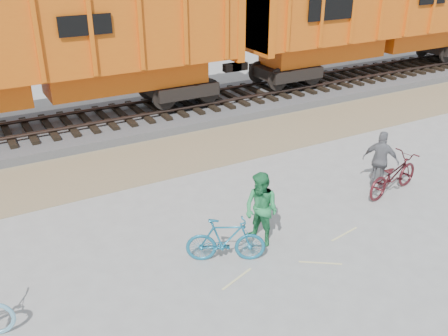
{
  "coord_description": "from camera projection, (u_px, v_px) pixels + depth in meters",
  "views": [
    {
      "loc": [
        -5.21,
        -7.74,
        6.27
      ],
      "look_at": [
        -0.01,
        1.5,
        1.29
      ],
      "focal_mm": 40.0,
      "sensor_mm": 36.0,
      "label": 1
    }
  ],
  "objects": [
    {
      "name": "ground",
      "position": [
        257.0,
        245.0,
        11.08
      ],
      "size": [
        120.0,
        120.0,
        0.0
      ],
      "primitive_type": "plane",
      "color": "#9E9E99",
      "rests_on": "ground"
    },
    {
      "name": "gravel_strip",
      "position": [
        161.0,
        158.0,
        15.41
      ],
      "size": [
        120.0,
        3.0,
        0.02
      ],
      "primitive_type": "cube",
      "color": "#94825C",
      "rests_on": "ground"
    },
    {
      "name": "ballast_bed",
      "position": [
        123.0,
        120.0,
        18.11
      ],
      "size": [
        120.0,
        4.0,
        0.3
      ],
      "primitive_type": "cube",
      "color": "slate",
      "rests_on": "ground"
    },
    {
      "name": "track",
      "position": [
        122.0,
        112.0,
        17.98
      ],
      "size": [
        120.0,
        2.6,
        0.24
      ],
      "color": "black",
      "rests_on": "ballast_bed"
    },
    {
      "name": "hopper_car_center",
      "position": [
        30.0,
        49.0,
        15.67
      ],
      "size": [
        14.0,
        3.13,
        4.65
      ],
      "color": "black",
      "rests_on": "track"
    },
    {
      "name": "hopper_car_right",
      "position": [
        380.0,
        15.0,
        22.33
      ],
      "size": [
        14.0,
        3.13,
        4.65
      ],
      "color": "black",
      "rests_on": "track"
    },
    {
      "name": "bicycle_teal",
      "position": [
        226.0,
        240.0,
        10.37
      ],
      "size": [
        1.7,
        1.2,
        1.0
      ],
      "primitive_type": "imported",
      "rotation": [
        0.0,
        0.0,
        1.08
      ],
      "color": "#1A6889",
      "rests_on": "ground"
    },
    {
      "name": "bicycle_maroon",
      "position": [
        393.0,
        175.0,
        13.12
      ],
      "size": [
        2.1,
        1.06,
        1.05
      ],
      "primitive_type": "imported",
      "rotation": [
        0.0,
        0.0,
        1.76
      ],
      "color": "#451519",
      "rests_on": "ground"
    },
    {
      "name": "person_man",
      "position": [
        261.0,
        210.0,
        10.82
      ],
      "size": [
        0.88,
        0.99,
        1.7
      ],
      "primitive_type": "imported",
      "rotation": [
        0.0,
        0.0,
        -1.24
      ],
      "color": "#257F45",
      "rests_on": "ground"
    },
    {
      "name": "person_woman",
      "position": [
        381.0,
        160.0,
        13.27
      ],
      "size": [
        0.85,
        1.02,
        1.63
      ],
      "primitive_type": "imported",
      "rotation": [
        0.0,
        0.0,
        2.14
      ],
      "color": "slate",
      "rests_on": "ground"
    }
  ]
}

